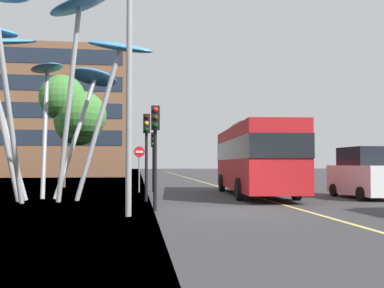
% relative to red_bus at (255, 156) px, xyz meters
% --- Properties ---
extents(ground, '(120.00, 240.00, 0.10)m').
position_rel_red_bus_xyz_m(ground, '(-3.41, -6.67, -2.00)').
color(ground, '#38383A').
extents(red_bus, '(3.24, 10.64, 3.57)m').
position_rel_red_bus_xyz_m(red_bus, '(0.00, 0.00, 0.00)').
color(red_bus, red).
rests_on(red_bus, ground).
extents(leaf_sculpture, '(9.66, 9.32, 8.51)m').
position_rel_red_bus_xyz_m(leaf_sculpture, '(-9.99, -1.95, 4.48)').
color(leaf_sculpture, '#9EA0A5').
rests_on(leaf_sculpture, ground).
extents(traffic_light_kerb_near, '(0.28, 0.42, 3.49)m').
position_rel_red_bus_xyz_m(traffic_light_kerb_near, '(-5.18, -6.64, 0.58)').
color(traffic_light_kerb_near, black).
rests_on(traffic_light_kerb_near, ground).
extents(traffic_light_kerb_far, '(0.28, 0.42, 3.63)m').
position_rel_red_bus_xyz_m(traffic_light_kerb_far, '(-5.39, -2.91, 0.68)').
color(traffic_light_kerb_far, black).
rests_on(traffic_light_kerb_far, ground).
extents(traffic_light_island_mid, '(0.28, 0.42, 3.31)m').
position_rel_red_bus_xyz_m(traffic_light_island_mid, '(-4.88, 3.34, 0.45)').
color(traffic_light_island_mid, black).
rests_on(traffic_light_island_mid, ground).
extents(car_parked_mid, '(1.95, 4.20, 2.33)m').
position_rel_red_bus_xyz_m(car_parked_mid, '(4.51, -2.29, -0.87)').
color(car_parked_mid, silver).
rests_on(car_parked_mid, ground).
extents(street_lamp, '(1.37, 0.44, 7.91)m').
position_rel_red_bus_xyz_m(street_lamp, '(-5.75, -7.91, 3.03)').
color(street_lamp, gray).
rests_on(street_lamp, ground).
extents(tree_pavement_near, '(4.65, 3.92, 7.73)m').
position_rel_red_bus_xyz_m(tree_pavement_near, '(-10.08, 9.90, 3.18)').
color(tree_pavement_near, brown).
rests_on(tree_pavement_near, ground).
extents(no_entry_sign, '(0.60, 0.12, 2.52)m').
position_rel_red_bus_xyz_m(no_entry_sign, '(-5.66, 3.07, -0.28)').
color(no_entry_sign, gray).
rests_on(no_entry_sign, ground).
extents(backdrop_building, '(20.46, 10.32, 15.57)m').
position_rel_red_bus_xyz_m(backdrop_building, '(-17.12, 35.16, 5.84)').
color(backdrop_building, brown).
rests_on(backdrop_building, ground).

